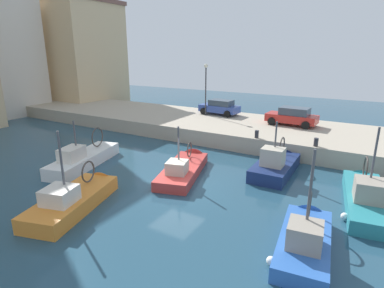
# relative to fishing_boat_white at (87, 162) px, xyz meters

# --- Properties ---
(water_surface) EXTENTS (80.00, 80.00, 0.00)m
(water_surface) POSITION_rel_fishing_boat_white_xyz_m (0.37, -6.78, -0.12)
(water_surface) COLOR navy
(water_surface) RESTS_ON ground
(quay_wall) EXTENTS (9.00, 56.00, 1.20)m
(quay_wall) POSITION_rel_fishing_boat_white_xyz_m (11.87, -6.78, 0.48)
(quay_wall) COLOR #ADA08C
(quay_wall) RESTS_ON ground
(fishing_boat_white) EXTENTS (6.93, 3.22, 3.90)m
(fishing_boat_white) POSITION_rel_fishing_boat_white_xyz_m (0.00, 0.00, 0.00)
(fishing_boat_white) COLOR white
(fishing_boat_white) RESTS_ON ground
(fishing_boat_red) EXTENTS (6.57, 3.51, 4.02)m
(fishing_boat_red) POSITION_rel_fishing_boat_white_xyz_m (2.06, -6.28, -0.04)
(fishing_boat_red) COLOR #BC3833
(fishing_boat_red) RESTS_ON ground
(fishing_boat_navy) EXTENTS (5.51, 2.27, 4.19)m
(fishing_boat_navy) POSITION_rel_fishing_boat_white_xyz_m (5.08, -11.06, 0.01)
(fishing_boat_navy) COLOR navy
(fishing_boat_navy) RESTS_ON ground
(fishing_boat_blue) EXTENTS (5.59, 2.29, 4.82)m
(fishing_boat_blue) POSITION_rel_fishing_boat_white_xyz_m (-1.94, -14.18, 0.00)
(fishing_boat_blue) COLOR #2D60B7
(fishing_boat_blue) RESTS_ON ground
(fishing_boat_orange) EXTENTS (6.23, 3.41, 4.74)m
(fishing_boat_orange) POSITION_rel_fishing_boat_white_xyz_m (-4.18, -4.10, -0.02)
(fishing_boat_orange) COLOR orange
(fishing_boat_orange) RESTS_ON ground
(fishing_boat_teal) EXTENTS (7.00, 2.58, 4.75)m
(fishing_boat_teal) POSITION_rel_fishing_boat_white_xyz_m (3.05, -15.96, 0.02)
(fishing_boat_teal) COLOR teal
(fishing_boat_teal) RESTS_ON ground
(parked_car_blue) EXTENTS (2.03, 3.97, 1.45)m
(parked_car_blue) POSITION_rel_fishing_boat_white_xyz_m (14.19, -2.73, 1.82)
(parked_car_blue) COLOR #334C9E
(parked_car_blue) RESTS_ON quay_wall
(parked_car_red) EXTENTS (2.09, 4.15, 1.50)m
(parked_car_red) POSITION_rel_fishing_boat_white_xyz_m (13.11, -9.93, 1.84)
(parked_car_red) COLOR red
(parked_car_red) RESTS_ON quay_wall
(mooring_bollard_south) EXTENTS (0.28, 0.28, 0.55)m
(mooring_bollard_south) POSITION_rel_fishing_boat_white_xyz_m (7.72, -12.78, 1.36)
(mooring_bollard_south) COLOR #2D2D33
(mooring_bollard_south) RESTS_ON quay_wall
(mooring_bollard_mid) EXTENTS (0.28, 0.28, 0.55)m
(mooring_bollard_mid) POSITION_rel_fishing_boat_white_xyz_m (7.72, -8.78, 1.36)
(mooring_bollard_mid) COLOR #2D2D33
(mooring_bollard_mid) RESTS_ON quay_wall
(quay_streetlamp) EXTENTS (0.36, 0.36, 4.83)m
(quay_streetlamp) POSITION_rel_fishing_boat_white_xyz_m (13.37, -1.59, 4.34)
(quay_streetlamp) COLOR #38383D
(quay_streetlamp) RESTS_ON quay_wall
(waterfront_building_west) EXTENTS (9.11, 8.47, 13.36)m
(waterfront_building_west) POSITION_rel_fishing_boat_white_xyz_m (16.03, 18.37, 6.58)
(waterfront_building_west) COLOR #D1B284
(waterfront_building_west) RESTS_ON ground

